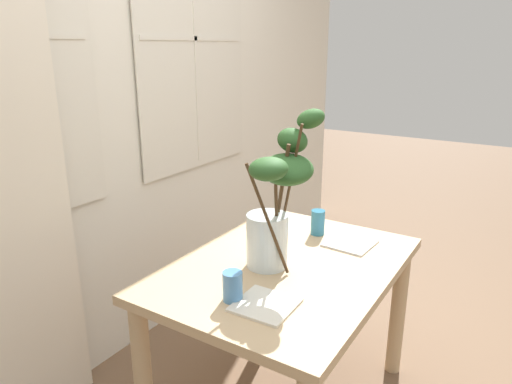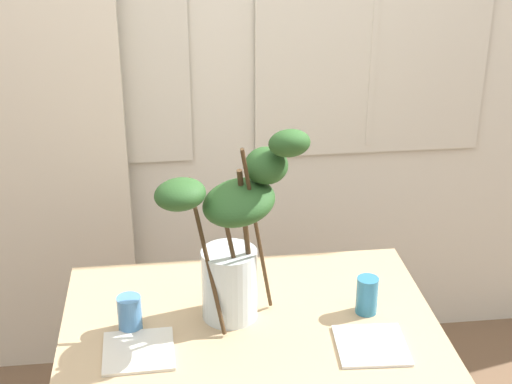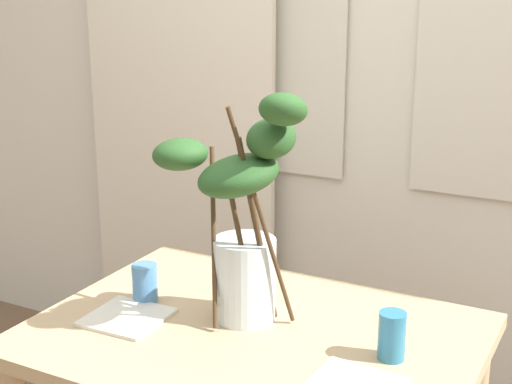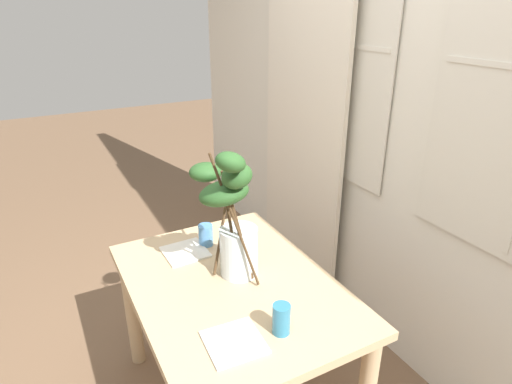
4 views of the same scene
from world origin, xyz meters
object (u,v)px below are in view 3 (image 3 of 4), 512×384
Objects in this scene: drinking_glass_blue_left at (145,283)px; plate_square_left at (127,317)px; vase_with_branches at (241,224)px; drinking_glass_blue_right at (392,336)px; dining_table at (253,371)px.

plate_square_left is (0.03, -0.12, -0.05)m from drinking_glass_blue_left.
vase_with_branches is 3.27× the size of plate_square_left.
drinking_glass_blue_right is at bearing 0.40° from drinking_glass_blue_left.
vase_with_branches is at bearing 22.78° from plate_square_left.
vase_with_branches reaches higher than drinking_glass_blue_right.
dining_table is at bearing -26.56° from vase_with_branches.
vase_with_branches is (-0.05, 0.02, 0.40)m from dining_table.
drinking_glass_blue_right reaches higher than plate_square_left.
dining_table is at bearing -175.60° from drinking_glass_blue_right.
plate_square_left is at bearing -157.22° from vase_with_branches.
vase_with_branches reaches higher than dining_table.
drinking_glass_blue_left is 0.73m from drinking_glass_blue_right.
drinking_glass_blue_right is at bearing 10.18° from plate_square_left.
vase_with_branches is 0.39m from drinking_glass_blue_left.
drinking_glass_blue_right is (0.73, 0.01, 0.01)m from drinking_glass_blue_left.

